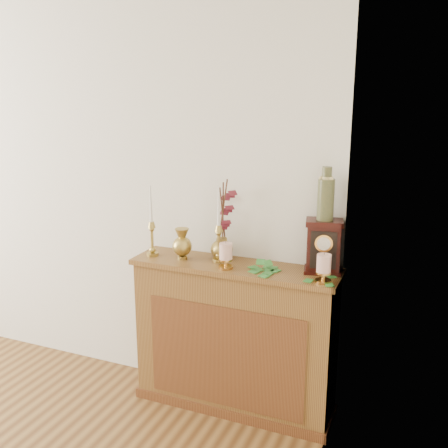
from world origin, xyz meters
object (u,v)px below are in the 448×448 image
at_px(candlestick_center, 219,237).
at_px(ginger_jar, 226,222).
at_px(bud_vase, 182,244).
at_px(ceramic_vase, 326,196).
at_px(mantel_clock, 323,247).
at_px(candlestick_left, 152,233).

xyz_separation_m(candlestick_center, ginger_jar, (0.01, 0.08, 0.07)).
relative_size(bud_vase, ceramic_vase, 0.65).
xyz_separation_m(candlestick_center, mantel_clock, (0.61, 0.05, -0.00)).
relative_size(ginger_jar, ceramic_vase, 1.70).
bearing_deg(ginger_jar, bud_vase, -152.91).
bearing_deg(candlestick_center, ceramic_vase, 4.98).
height_order(bud_vase, ceramic_vase, ceramic_vase).
relative_size(candlestick_center, ceramic_vase, 1.55).
distance_m(candlestick_left, ceramic_vase, 1.07).
bearing_deg(bud_vase, mantel_clock, 6.35).
height_order(candlestick_center, mantel_clock, candlestick_center).
height_order(candlestick_center, bud_vase, candlestick_center).
distance_m(candlestick_left, bud_vase, 0.21).
bearing_deg(mantel_clock, candlestick_left, 173.37).
relative_size(candlestick_center, bud_vase, 2.39).
bearing_deg(ginger_jar, candlestick_center, -100.26).
xyz_separation_m(candlestick_left, bud_vase, (0.20, 0.01, -0.05)).
bearing_deg(candlestick_center, bud_vase, -169.24).
xyz_separation_m(ginger_jar, ceramic_vase, (0.59, -0.03, 0.21)).
distance_m(bud_vase, ginger_jar, 0.29).
xyz_separation_m(candlestick_left, ginger_jar, (0.44, 0.13, 0.08)).
relative_size(bud_vase, mantel_clock, 0.63).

